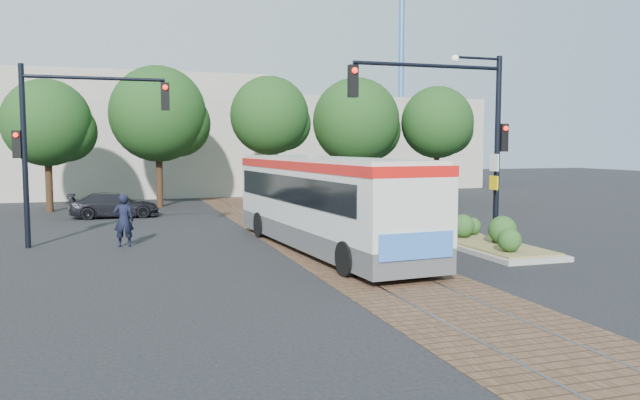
{
  "coord_description": "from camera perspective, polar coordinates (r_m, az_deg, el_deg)",
  "views": [
    {
      "loc": [
        -6.55,
        -18.3,
        3.36
      ],
      "look_at": [
        -0.39,
        0.88,
        1.6
      ],
      "focal_mm": 35.0,
      "sensor_mm": 36.0,
      "label": 1
    }
  ],
  "objects": [
    {
      "name": "parked_car",
      "position": [
        30.68,
        -18.28,
        -0.44
      ],
      "size": [
        4.05,
        1.66,
        1.17
      ],
      "primitive_type": "imported",
      "rotation": [
        0.0,
        0.0,
        1.57
      ],
      "color": "black",
      "rests_on": "ground"
    },
    {
      "name": "tree_row",
      "position": [
        35.6,
        -5.25,
        7.37
      ],
      "size": [
        26.4,
        5.6,
        7.67
      ],
      "color": "#382314",
      "rests_on": "ground"
    },
    {
      "name": "ground",
      "position": [
        19.72,
        1.87,
        -4.82
      ],
      "size": [
        120.0,
        120.0,
        0.0
      ],
      "primitive_type": "plane",
      "color": "black",
      "rests_on": "ground"
    },
    {
      "name": "trackbed",
      "position": [
        23.48,
        -1.43,
        -3.22
      ],
      "size": [
        3.6,
        40.0,
        0.02
      ],
      "color": "brown",
      "rests_on": "ground"
    },
    {
      "name": "signal_pole_main",
      "position": [
        20.37,
        13.05,
        7.11
      ],
      "size": [
        5.49,
        0.46,
        6.0
      ],
      "color": "black",
      "rests_on": "ground"
    },
    {
      "name": "signal_pole_left",
      "position": [
        22.37,
        -22.59,
        5.91
      ],
      "size": [
        4.99,
        0.34,
        6.0
      ],
      "color": "black",
      "rests_on": "ground"
    },
    {
      "name": "warehouses",
      "position": [
        47.43,
        -10.57,
        5.46
      ],
      "size": [
        40.0,
        13.0,
        8.0
      ],
      "color": "#ADA899",
      "rests_on": "ground"
    },
    {
      "name": "traffic_island",
      "position": [
        21.01,
        15.22,
        -3.48
      ],
      "size": [
        2.2,
        5.2,
        1.13
      ],
      "color": "gray",
      "rests_on": "ground"
    },
    {
      "name": "officer",
      "position": [
        21.72,
        -17.51,
        -1.78
      ],
      "size": [
        0.67,
        0.46,
        1.77
      ],
      "primitive_type": "imported",
      "rotation": [
        0.0,
        0.0,
        3.08
      ],
      "color": "black",
      "rests_on": "ground"
    },
    {
      "name": "city_bus",
      "position": [
        19.98,
        0.44,
        0.13
      ],
      "size": [
        3.28,
        11.32,
        2.99
      ],
      "rotation": [
        0.0,
        0.0,
        0.08
      ],
      "color": "#47474A",
      "rests_on": "ground"
    },
    {
      "name": "crane",
      "position": [
        58.26,
        7.44,
        12.38
      ],
      "size": [
        8.0,
        0.5,
        18.0
      ],
      "color": "#3F72B2",
      "rests_on": "ground"
    }
  ]
}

